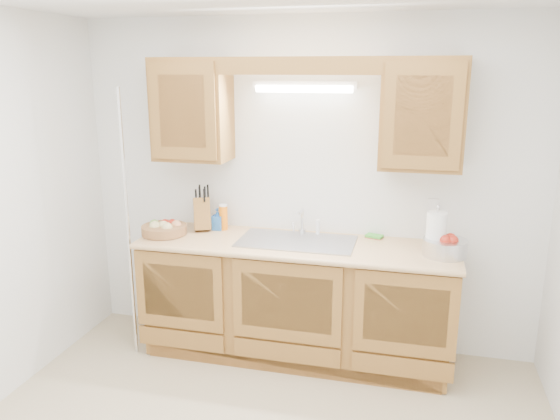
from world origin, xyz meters
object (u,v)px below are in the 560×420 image
(fruit_basket, at_px, (164,228))
(paper_towel, at_px, (436,233))
(knife_block, at_px, (202,213))
(apple_bowl, at_px, (445,246))

(fruit_basket, distance_m, paper_towel, 1.99)
(knife_block, distance_m, apple_bowl, 1.83)
(fruit_basket, height_order, paper_towel, paper_towel)
(fruit_basket, bearing_deg, paper_towel, 1.02)
(fruit_basket, height_order, apple_bowl, apple_bowl)
(knife_block, height_order, paper_towel, knife_block)
(paper_towel, xyz_separation_m, apple_bowl, (0.06, -0.03, -0.08))
(fruit_basket, height_order, knife_block, knife_block)
(knife_block, distance_m, paper_towel, 1.76)
(fruit_basket, xyz_separation_m, apple_bowl, (2.05, 0.01, 0.02))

